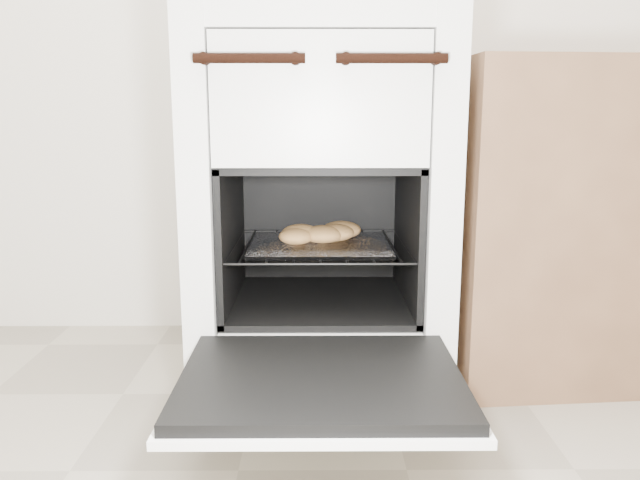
{
  "coord_description": "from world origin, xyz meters",
  "views": [
    {
      "loc": [
        0.15,
        -0.43,
        0.69
      ],
      "look_at": [
        0.16,
        1.02,
        0.4
      ],
      "focal_mm": 35.0,
      "sensor_mm": 36.0,
      "label": 1
    }
  ],
  "objects": [
    {
      "name": "oven_door",
      "position": [
        0.16,
        0.66,
        0.2
      ],
      "size": [
        0.54,
        0.42,
        0.04
      ],
      "color": "black",
      "rests_on": "stove"
    },
    {
      "name": "foil_sheet",
      "position": [
        0.16,
        1.08,
        0.38
      ],
      "size": [
        0.34,
        0.3,
        0.01
      ],
      "primitive_type": "cube",
      "color": "white",
      "rests_on": "oven_rack"
    },
    {
      "name": "stove",
      "position": [
        0.16,
        1.17,
        0.45
      ],
      "size": [
        0.6,
        0.67,
        0.92
      ],
      "color": "white",
      "rests_on": "ground"
    },
    {
      "name": "baked_rolls",
      "position": [
        0.17,
        1.11,
        0.4
      ],
      "size": [
        0.24,
        0.2,
        0.04
      ],
      "color": "#B47C48",
      "rests_on": "foil_sheet"
    },
    {
      "name": "counter",
      "position": [
        0.91,
        1.27,
        0.41
      ],
      "size": [
        0.87,
        0.61,
        0.82
      ],
      "primitive_type": "cube",
      "rotation": [
        0.0,
        0.0,
        0.08
      ],
      "color": "brown",
      "rests_on": "ground"
    },
    {
      "name": "oven_rack",
      "position": [
        0.16,
        1.1,
        0.37
      ],
      "size": [
        0.44,
        0.42,
        0.01
      ],
      "color": "black",
      "rests_on": "stove"
    }
  ]
}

